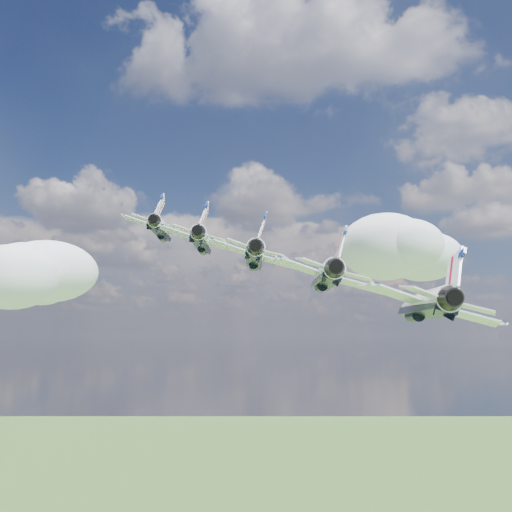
% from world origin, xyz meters
% --- Properties ---
extents(cloud_left, '(47.05, 36.97, 18.48)m').
position_xyz_m(cloud_left, '(-92.82, 65.60, 158.46)').
color(cloud_left, white).
extents(cloud_far, '(70.28, 55.22, 27.61)m').
position_xyz_m(cloud_far, '(15.80, 223.60, 183.23)').
color(cloud_far, white).
extents(jet_0, '(15.61, 18.98, 8.09)m').
position_xyz_m(jet_0, '(-16.09, -1.63, 156.45)').
color(jet_0, white).
extents(jet_1, '(15.61, 18.98, 8.09)m').
position_xyz_m(jet_1, '(-6.78, -9.25, 152.99)').
color(jet_1, white).
extents(jet_2, '(15.61, 18.98, 8.09)m').
position_xyz_m(jet_2, '(2.52, -16.87, 149.54)').
color(jet_2, silver).
extents(jet_3, '(15.61, 18.98, 8.09)m').
position_xyz_m(jet_3, '(11.82, -24.49, 146.08)').
color(jet_3, silver).
extents(jet_4, '(15.61, 18.98, 8.09)m').
position_xyz_m(jet_4, '(21.13, -32.11, 142.62)').
color(jet_4, silver).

